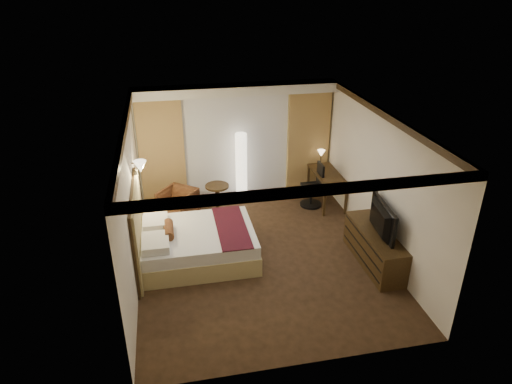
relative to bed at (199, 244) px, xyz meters
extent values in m
cube|color=black|center=(1.15, -0.13, -0.31)|extent=(4.50, 5.50, 0.01)
cube|color=white|center=(1.15, -0.13, 2.39)|extent=(4.50, 5.50, 0.01)
cube|color=beige|center=(1.15, 2.62, 1.04)|extent=(4.50, 0.02, 2.70)
cube|color=beige|center=(-1.10, -0.13, 1.04)|extent=(0.02, 5.50, 2.70)
cube|color=beige|center=(3.40, -0.13, 1.04)|extent=(0.02, 5.50, 2.70)
cube|color=white|center=(1.15, 2.37, 2.29)|extent=(4.50, 0.50, 0.20)
cube|color=silver|center=(1.15, 2.54, 0.94)|extent=(2.48, 0.04, 2.45)
cube|color=#A07249|center=(-0.55, 2.48, 0.94)|extent=(1.00, 0.14, 2.45)
cube|color=#A07249|center=(2.85, 2.48, 0.94)|extent=(1.00, 0.14, 2.45)
imported|color=#451F14|center=(-0.30, 1.72, 0.05)|extent=(0.95, 0.94, 0.71)
imported|color=black|center=(3.12, -0.79, 0.68)|extent=(0.76, 1.18, 0.15)
camera|label=1|loc=(-0.38, -7.29, 4.59)|focal=32.00mm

